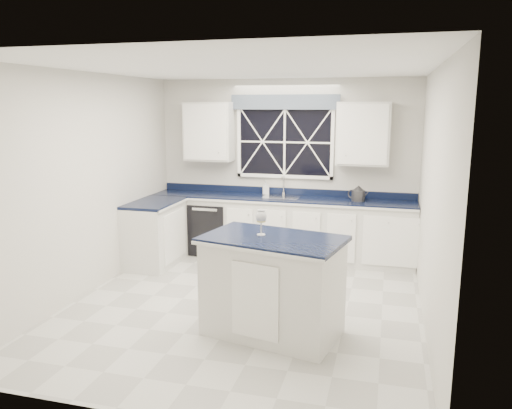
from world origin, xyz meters
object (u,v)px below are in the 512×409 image
(island, at_px, (273,286))
(kettle, at_px, (358,194))
(faucet, at_px, (283,185))
(dishwasher, at_px, (212,227))
(wine_glass, at_px, (261,218))
(soap_bottle, at_px, (266,187))

(island, distance_m, kettle, 2.71)
(faucet, bearing_deg, dishwasher, -169.98)
(wine_glass, height_order, soap_bottle, wine_glass)
(island, bearing_deg, wine_glass, 172.73)
(soap_bottle, bearing_deg, island, -74.64)
(faucet, relative_size, soap_bottle, 1.42)
(faucet, relative_size, kettle, 0.99)
(dishwasher, distance_m, faucet, 1.31)
(dishwasher, xyz_separation_m, soap_bottle, (0.81, 0.22, 0.64))
(island, relative_size, kettle, 4.96)
(dishwasher, height_order, soap_bottle, soap_bottle)
(dishwasher, relative_size, wine_glass, 3.15)
(kettle, relative_size, wine_glass, 1.17)
(island, height_order, wine_glass, wine_glass)
(faucet, xyz_separation_m, wine_glass, (0.35, -2.72, 0.10))
(kettle, distance_m, soap_bottle, 1.45)
(dishwasher, xyz_separation_m, island, (1.58, -2.57, 0.10))
(faucet, height_order, kettle, faucet)
(dishwasher, xyz_separation_m, faucet, (1.10, 0.19, 0.69))
(kettle, bearing_deg, faucet, -166.88)
(dishwasher, bearing_deg, wine_glass, -60.19)
(wine_glass, xyz_separation_m, soap_bottle, (-0.63, 2.74, -0.15))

